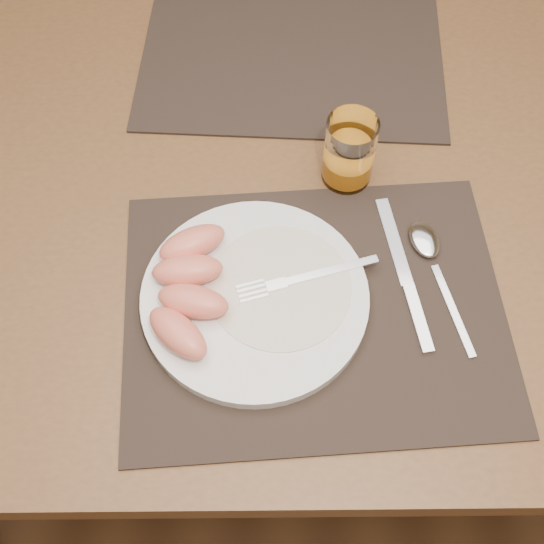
{
  "coord_description": "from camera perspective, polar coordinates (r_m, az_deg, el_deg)",
  "views": [
    {
      "loc": [
        -0.03,
        -0.59,
        1.47
      ],
      "look_at": [
        -0.03,
        -0.18,
        0.77
      ],
      "focal_mm": 45.0,
      "sensor_mm": 36.0,
      "label": 1
    }
  ],
  "objects": [
    {
      "name": "ground",
      "position": [
        1.59,
        0.93,
        -8.4
      ],
      "size": [
        5.0,
        5.0,
        0.0
      ],
      "primitive_type": "plane",
      "color": "#56361D",
      "rests_on": "ground"
    },
    {
      "name": "plate_dressing",
      "position": [
        0.8,
        0.68,
        -1.21
      ],
      "size": [
        0.17,
        0.17,
        0.0
      ],
      "color": "white",
      "rests_on": "plate"
    },
    {
      "name": "grapefruit_wedges",
      "position": [
        0.79,
        -7.05,
        -1.17
      ],
      "size": [
        0.1,
        0.2,
        0.03
      ],
      "color": "#E77A5E",
      "rests_on": "plate"
    },
    {
      "name": "plate",
      "position": [
        0.81,
        -1.44,
        -2.14
      ],
      "size": [
        0.27,
        0.27,
        0.02
      ],
      "primitive_type": "cylinder",
      "color": "white",
      "rests_on": "placemat_near"
    },
    {
      "name": "placemat_near",
      "position": [
        0.81,
        3.57,
        -3.09
      ],
      "size": [
        0.47,
        0.38,
        0.0
      ],
      "primitive_type": "cube",
      "rotation": [
        0.0,
        0.0,
        0.06
      ],
      "color": "#2D231C",
      "rests_on": "table"
    },
    {
      "name": "spoon",
      "position": [
        0.87,
        12.95,
        1.86
      ],
      "size": [
        0.06,
        0.19,
        0.01
      ],
      "color": "silver",
      "rests_on": "placemat_near"
    },
    {
      "name": "juice_glass",
      "position": [
        0.89,
        6.46,
        9.79
      ],
      "size": [
        0.07,
        0.07,
        0.1
      ],
      "color": "white",
      "rests_on": "placemat_near"
    },
    {
      "name": "knife",
      "position": [
        0.84,
        11.27,
        -1.05
      ],
      "size": [
        0.05,
        0.22,
        0.01
      ],
      "color": "silver",
      "rests_on": "placemat_near"
    },
    {
      "name": "fork",
      "position": [
        0.81,
        2.01,
        -0.66
      ],
      "size": [
        0.17,
        0.06,
        0.0
      ],
      "color": "silver",
      "rests_on": "plate"
    },
    {
      "name": "table",
      "position": [
        1.0,
        1.46,
        5.92
      ],
      "size": [
        1.4,
        0.9,
        0.75
      ],
      "color": "brown",
      "rests_on": "ground"
    },
    {
      "name": "placemat_far",
      "position": [
        1.09,
        1.71,
        18.05
      ],
      "size": [
        0.47,
        0.38,
        0.0
      ],
      "primitive_type": "cube",
      "rotation": [
        0.0,
        0.0,
        -0.06
      ],
      "color": "#2D231C",
      "rests_on": "table"
    }
  ]
}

